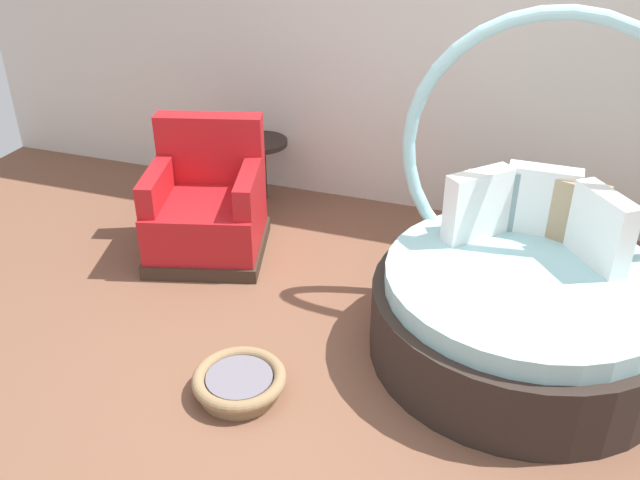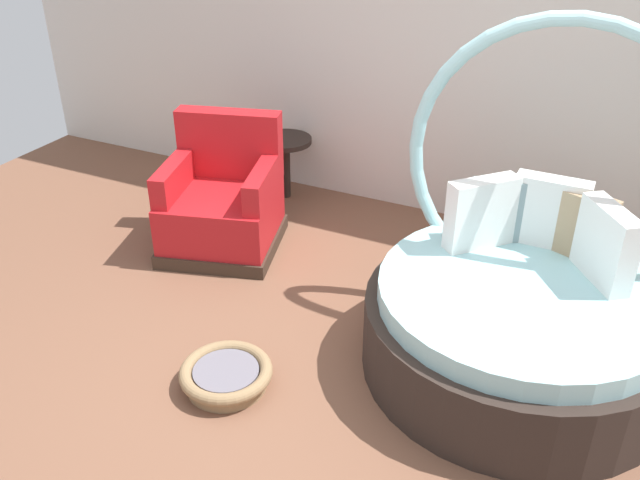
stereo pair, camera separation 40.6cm
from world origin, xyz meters
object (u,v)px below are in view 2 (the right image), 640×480
object	(u,v)px
red_armchair	(223,203)
pet_basket	(226,375)
side_table	(285,149)
round_daybed	(524,303)

from	to	relation	value
red_armchair	pet_basket	size ratio (longest dim) A/B	1.94
red_armchair	pet_basket	xyz separation A→B (m)	(0.86, -1.32, -0.26)
side_table	round_daybed	bearing A→B (deg)	-30.60
round_daybed	pet_basket	bearing A→B (deg)	-145.96
round_daybed	red_armchair	bearing A→B (deg)	169.84
pet_basket	round_daybed	bearing A→B (deg)	34.04
round_daybed	pet_basket	size ratio (longest dim) A/B	3.69
pet_basket	red_armchair	bearing A→B (deg)	122.93
round_daybed	red_armchair	world-z (taller)	round_daybed
pet_basket	side_table	xyz separation A→B (m)	(-0.84, 2.23, 0.35)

